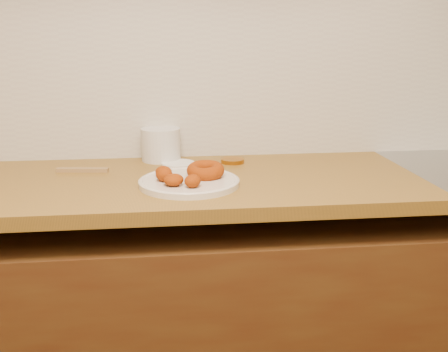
{
  "coord_description": "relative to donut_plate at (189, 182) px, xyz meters",
  "views": [
    {
      "loc": [
        -0.28,
        0.14,
        1.33
      ],
      "look_at": [
        -0.11,
        1.59,
        0.93
      ],
      "focal_mm": 42.0,
      "sensor_mm": 36.0,
      "label": 1
    }
  ],
  "objects": [
    {
      "name": "backsplash",
      "position": [
        0.21,
        0.38,
        0.29
      ],
      "size": [
        3.6,
        0.02,
        0.6
      ],
      "primitive_type": "cube",
      "color": "beige",
      "rests_on": "wall_back"
    },
    {
      "name": "wall_back",
      "position": [
        0.21,
        0.39,
        0.44
      ],
      "size": [
        4.0,
        0.02,
        2.7
      ],
      "primitive_type": "cube",
      "color": "#C0B08F",
      "rests_on": "ground"
    },
    {
      "name": "base_cabinet",
      "position": [
        0.21,
        0.08,
        -0.52
      ],
      "size": [
        3.6,
        0.6,
        0.77
      ],
      "primitive_type": "cube",
      "color": "#4E3214",
      "rests_on": "floor"
    },
    {
      "name": "donut_plate",
      "position": [
        0.0,
        0.0,
        0.0
      ],
      "size": [
        0.29,
        0.29,
        0.02
      ],
      "primitive_type": "cylinder",
      "color": "silver",
      "rests_on": "butcher_block"
    },
    {
      "name": "butcher_block",
      "position": [
        -0.44,
        0.08,
        -0.03
      ],
      "size": [
        2.3,
        0.62,
        0.04
      ],
      "primitive_type": "cube",
      "color": "olive",
      "rests_on": "base_cabinet"
    },
    {
      "name": "brass_jar_lid",
      "position": [
        0.16,
        0.26,
        -0.0
      ],
      "size": [
        0.1,
        0.1,
        0.01
      ],
      "primitive_type": "cylinder",
      "rotation": [
        0.0,
        0.0,
        0.34
      ],
      "color": "#A96915",
      "rests_on": "butcher_block"
    },
    {
      "name": "plastic_tub",
      "position": [
        -0.08,
        0.33,
        0.05
      ],
      "size": [
        0.16,
        0.16,
        0.11
      ],
      "primitive_type": "cylinder",
      "rotation": [
        0.0,
        0.0,
        0.21
      ],
      "color": "silver",
      "rests_on": "butcher_block"
    },
    {
      "name": "fried_dough_chunks",
      "position": [
        -0.05,
        -0.03,
        0.03
      ],
      "size": [
        0.15,
        0.18,
        0.04
      ],
      "color": "#9F3905",
      "rests_on": "donut_plate"
    },
    {
      "name": "ring_donut",
      "position": [
        0.05,
        0.03,
        0.03
      ],
      "size": [
        0.12,
        0.12,
        0.05
      ],
      "primitive_type": "torus",
      "rotation": [
        0.1,
        0.0,
        -0.07
      ],
      "color": "#9F3905",
      "rests_on": "donut_plate"
    },
    {
      "name": "wooden_utensil",
      "position": [
        -0.33,
        0.19,
        -0.0
      ],
      "size": [
        0.17,
        0.04,
        0.01
      ],
      "primitive_type": "cube",
      "rotation": [
        0.0,
        0.0,
        -0.12
      ],
      "color": "olive",
      "rests_on": "butcher_block"
    },
    {
      "name": "tub_lid",
      "position": [
        -0.02,
        0.26,
        -0.0
      ],
      "size": [
        0.12,
        0.12,
        0.01
      ],
      "primitive_type": "cylinder",
      "rotation": [
        0.0,
        0.0,
        -0.1
      ],
      "color": "white",
      "rests_on": "butcher_block"
    }
  ]
}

